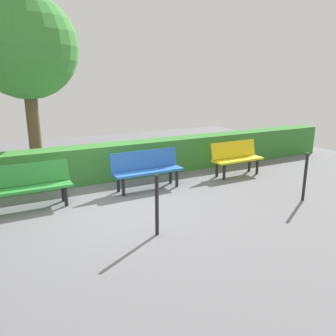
{
  "coord_description": "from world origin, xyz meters",
  "views": [
    {
      "loc": [
        1.96,
        5.9,
        2.45
      ],
      "look_at": [
        -1.32,
        -0.31,
        0.55
      ],
      "focal_mm": 35.92,
      "sensor_mm": 36.0,
      "label": 1
    }
  ],
  "objects_px": {
    "bench_yellow": "(236,157)",
    "tree_near": "(25,48)",
    "bench_green": "(29,184)",
    "bench_blue": "(147,168)"
  },
  "relations": [
    {
      "from": "bench_yellow",
      "to": "tree_near",
      "type": "relative_size",
      "value": 0.31
    },
    {
      "from": "bench_green",
      "to": "tree_near",
      "type": "bearing_deg",
      "value": -100.17
    },
    {
      "from": "bench_blue",
      "to": "tree_near",
      "type": "relative_size",
      "value": 0.37
    },
    {
      "from": "bench_blue",
      "to": "bench_green",
      "type": "xyz_separation_m",
      "value": [
        2.48,
        0.03,
        -0.0
      ]
    },
    {
      "from": "bench_yellow",
      "to": "tree_near",
      "type": "bearing_deg",
      "value": -28.86
    },
    {
      "from": "bench_green",
      "to": "tree_near",
      "type": "xyz_separation_m",
      "value": [
        -0.45,
        -2.44,
        2.65
      ]
    },
    {
      "from": "bench_yellow",
      "to": "bench_blue",
      "type": "height_order",
      "value": "same"
    },
    {
      "from": "bench_blue",
      "to": "bench_green",
      "type": "distance_m",
      "value": 2.48
    },
    {
      "from": "bench_green",
      "to": "bench_yellow",
      "type": "bearing_deg",
      "value": 179.99
    },
    {
      "from": "bench_yellow",
      "to": "bench_green",
      "type": "xyz_separation_m",
      "value": [
        4.98,
        -0.02,
        0.0
      ]
    }
  ]
}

